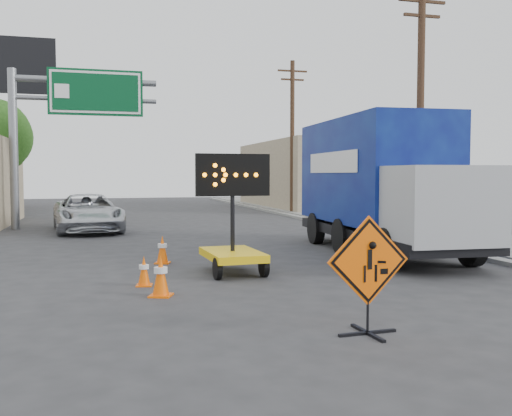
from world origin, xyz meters
name	(u,v)px	position (x,y,z in m)	size (l,w,h in m)	color
ground	(303,328)	(0.00, 0.00, 0.00)	(100.00, 100.00, 0.00)	#2D2D30
curb_right	(341,226)	(7.20, 15.00, 0.06)	(0.40, 60.00, 0.12)	gray
sidewalk_right	(388,225)	(9.50, 15.00, 0.07)	(4.00, 60.00, 0.15)	gray
building_right_far	(331,175)	(13.00, 30.00, 2.30)	(10.00, 14.00, 4.60)	tan
highway_gantry	(64,111)	(-4.43, 17.96, 5.07)	(6.18, 0.38, 6.90)	slate
utility_pole_near	(420,108)	(8.00, 10.00, 4.68)	(1.80, 0.26, 9.00)	#432D1D
utility_pole_far	(292,135)	(8.00, 24.00, 4.68)	(1.80, 0.26, 9.00)	#432D1D
construction_sign	(368,272)	(0.80, -0.55, 0.92)	(1.32, 0.94, 1.75)	black
arrow_board	(233,247)	(0.04, 5.01, 0.64)	(1.79, 2.04, 2.83)	yellow
pickup_truck	(88,213)	(-3.50, 16.30, 0.77)	(2.55, 5.54, 1.54)	silver
box_truck	(380,192)	(5.09, 7.33, 1.82)	(3.09, 8.58, 4.01)	black
cone_a	(161,276)	(-1.86, 2.88, 0.40)	(0.53, 0.53, 0.80)	#FF5E05
cone_b	(144,271)	(-2.10, 4.02, 0.32)	(0.37, 0.37, 0.64)	#FF5E05
cone_c	(162,249)	(-1.41, 6.97, 0.37)	(0.47, 0.47, 0.74)	#FF5E05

